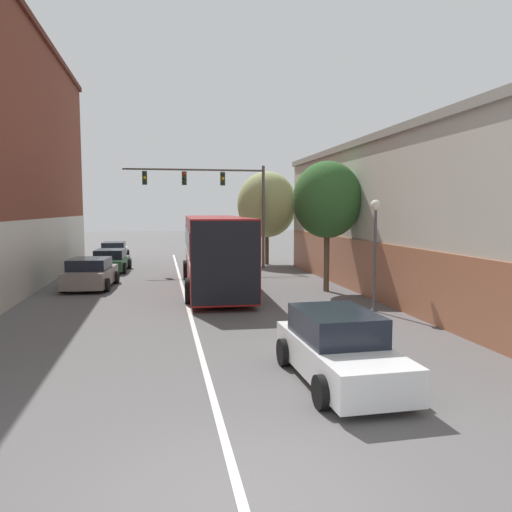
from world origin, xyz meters
The scene contains 12 objects.
ground_plane centered at (0.00, 0.00, 0.00)m, with size 160.00×160.00×0.00m, color #565454.
lane_center_line centered at (0.00, 14.27, 0.00)m, with size 0.14×40.55×0.01m.
building_right_storefront centered at (10.67, 13.25, 3.44)m, with size 6.67×24.52×6.66m.
bus centered at (1.45, 16.77, 1.86)m, with size 3.09×11.10×3.30m.
hatchback_foreground centered at (2.72, 4.01, 0.69)m, with size 2.01×4.25×1.47m.
parked_car_left_near centered at (-3.87, 24.34, 0.63)m, with size 2.20×4.00×1.31m.
parked_car_left_mid centered at (-4.19, 18.13, 0.67)m, with size 2.35×4.22×1.40m.
parked_car_left_far centered at (-4.31, 31.42, 0.63)m, with size 1.96×4.21×1.30m.
traffic_signal_gantry centered at (2.44, 24.53, 4.72)m, with size 8.49×0.36×6.31m.
street_lamp centered at (6.51, 10.71, 2.67)m, with size 0.39×0.39×3.98m.
street_tree_near centered at (6.27, 15.25, 4.05)m, with size 3.07×2.77×5.75m.
street_tree_far centered at (5.93, 26.39, 3.96)m, with size 3.92×3.53×6.12m.
Camera 1 is at (-0.93, -5.81, 3.63)m, focal length 35.00 mm.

